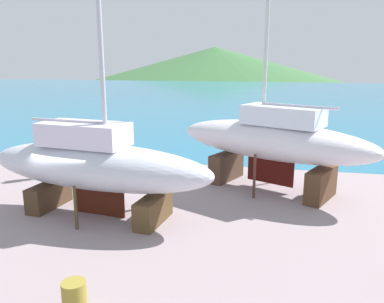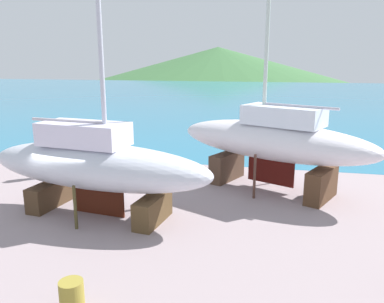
% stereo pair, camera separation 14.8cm
% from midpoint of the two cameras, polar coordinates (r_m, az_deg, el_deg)
% --- Properties ---
extents(ground_plane, '(44.07, 44.07, 0.00)m').
position_cam_midpoint_polar(ground_plane, '(14.19, -22.58, -12.55)').
color(ground_plane, gray).
extents(sea_water, '(160.69, 87.76, 0.01)m').
position_cam_midpoint_polar(sea_water, '(65.96, 5.52, 8.18)').
color(sea_water, teal).
rests_on(sea_water, ground).
extents(headland_hill, '(166.77, 166.77, 22.27)m').
position_cam_midpoint_polar(headland_hill, '(164.80, 3.85, 11.33)').
color(headland_hill, '#3A693A').
rests_on(headland_hill, ground).
extents(sailboat_small_center, '(9.73, 3.88, 13.60)m').
position_cam_midpoint_polar(sailboat_small_center, '(15.29, -13.85, -1.85)').
color(sailboat_small_center, brown).
rests_on(sailboat_small_center, ground).
extents(sailboat_mid_port, '(9.97, 6.71, 16.21)m').
position_cam_midpoint_polar(sailboat_mid_port, '(18.10, 12.13, 1.65)').
color(sailboat_mid_port, '#4C3628').
rests_on(sailboat_mid_port, ground).
extents(worker, '(0.37, 0.50, 1.72)m').
position_cam_midpoint_polar(worker, '(21.28, -21.56, -1.33)').
color(worker, '#1A5092').
rests_on(worker, ground).
extents(barrel_tipped_right, '(0.77, 0.77, 0.84)m').
position_cam_midpoint_polar(barrel_tipped_right, '(10.27, -16.94, -19.93)').
color(barrel_tipped_right, olive).
rests_on(barrel_tipped_right, ground).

